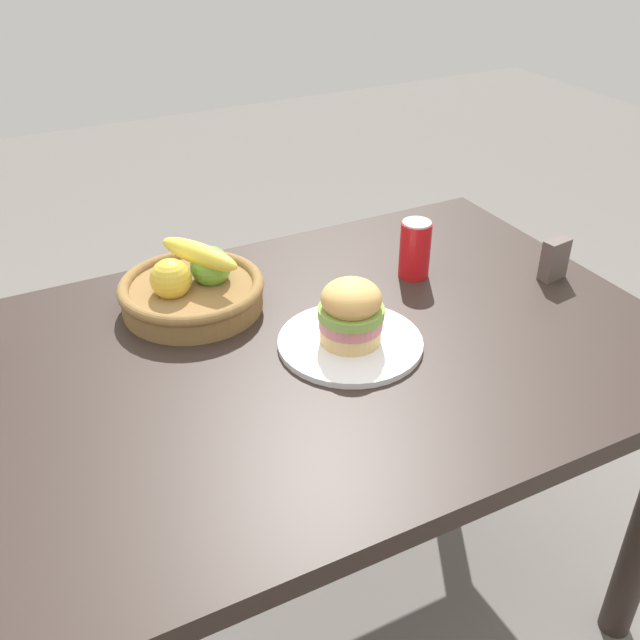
# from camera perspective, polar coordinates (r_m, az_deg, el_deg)

# --- Properties ---
(ground_plane) EXTENTS (8.00, 8.00, 0.00)m
(ground_plane) POSITION_cam_1_polar(r_m,az_deg,el_deg) (1.88, -1.16, -21.58)
(ground_plane) COLOR slate
(dining_table) EXTENTS (1.40, 0.90, 0.75)m
(dining_table) POSITION_cam_1_polar(r_m,az_deg,el_deg) (1.40, -1.45, -5.76)
(dining_table) COLOR #2D231E
(dining_table) RESTS_ON ground_plane
(plate) EXTENTS (0.27, 0.27, 0.01)m
(plate) POSITION_cam_1_polar(r_m,az_deg,el_deg) (1.36, 2.37, -1.77)
(plate) COLOR white
(plate) RESTS_ON dining_table
(sandwich) EXTENTS (0.12, 0.12, 0.12)m
(sandwich) POSITION_cam_1_polar(r_m,az_deg,el_deg) (1.32, 2.44, 0.64)
(sandwich) COLOR #E5BC75
(sandwich) RESTS_ON plate
(soda_can) EXTENTS (0.07, 0.07, 0.13)m
(soda_can) POSITION_cam_1_polar(r_m,az_deg,el_deg) (1.57, 7.42, 5.51)
(soda_can) COLOR red
(soda_can) RESTS_ON dining_table
(fruit_basket) EXTENTS (0.29, 0.29, 0.14)m
(fruit_basket) POSITION_cam_1_polar(r_m,az_deg,el_deg) (1.47, -9.94, 2.48)
(fruit_basket) COLOR olive
(fruit_basket) RESTS_ON dining_table
(napkin_holder) EXTENTS (0.06, 0.04, 0.09)m
(napkin_holder) POSITION_cam_1_polar(r_m,az_deg,el_deg) (1.64, 17.79, 4.56)
(napkin_holder) COLOR #594C47
(napkin_holder) RESTS_ON dining_table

